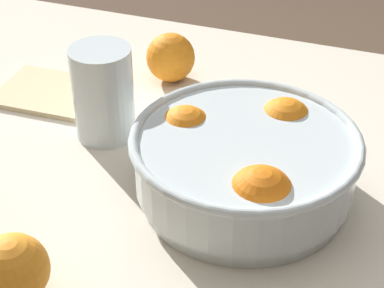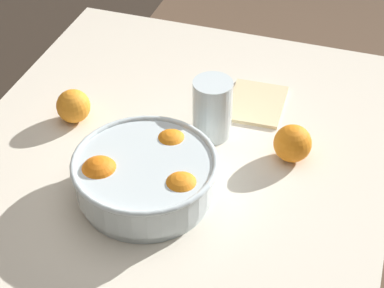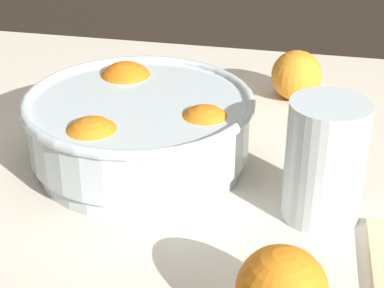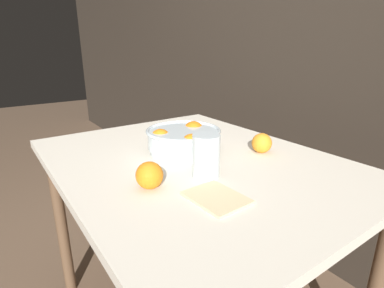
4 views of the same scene
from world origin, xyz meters
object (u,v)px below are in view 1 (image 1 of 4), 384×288
(fruit_bowl, at_px, (244,162))
(juice_glass, at_px, (104,97))
(orange_loose_front, at_px, (171,57))
(orange_loose_near_bowl, at_px, (13,269))

(fruit_bowl, bearing_deg, juice_glass, -16.27)
(juice_glass, bearing_deg, orange_loose_front, -98.46)
(orange_loose_near_bowl, bearing_deg, juice_glass, -80.79)
(fruit_bowl, xyz_separation_m, juice_glass, (0.22, -0.06, 0.01))
(juice_glass, relative_size, orange_loose_near_bowl, 1.78)
(fruit_bowl, bearing_deg, orange_loose_near_bowl, 54.13)
(juice_glass, distance_m, orange_loose_front, 0.18)
(orange_loose_near_bowl, bearing_deg, fruit_bowl, -125.87)
(orange_loose_near_bowl, bearing_deg, orange_loose_front, -87.34)
(juice_glass, height_order, orange_loose_front, juice_glass)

